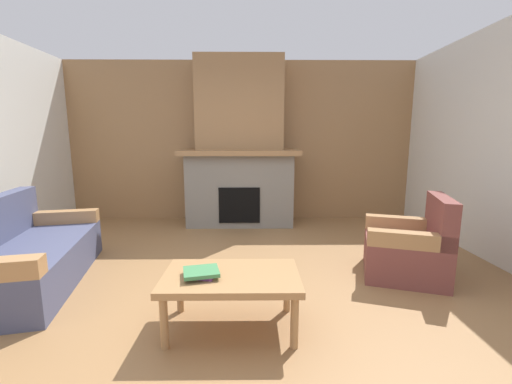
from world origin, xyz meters
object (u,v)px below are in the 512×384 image
fireplace (240,154)px  couch (25,256)px  armchair (409,248)px  coffee_table (231,281)px

fireplace → couch: (-2.00, -2.32, -0.88)m
couch → armchair: 3.83m
fireplace → armchair: size_ratio=2.83×
coffee_table → fireplace: bearing=90.9°
fireplace → coffee_table: (0.05, -3.08, -0.79)m
fireplace → couch: 3.19m
fireplace → armchair: (1.82, -2.16, -0.87)m
fireplace → coffee_table: size_ratio=2.70×
fireplace → couch: size_ratio=1.39×
armchair → coffee_table: size_ratio=0.96×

